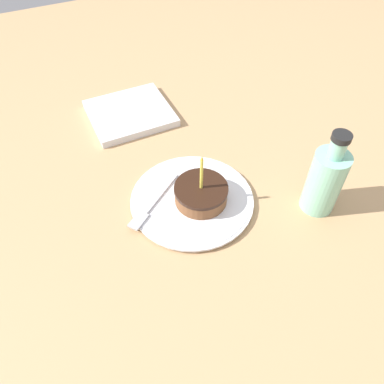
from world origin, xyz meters
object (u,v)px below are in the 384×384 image
(cake_slice, at_px, (200,194))
(bottle, at_px, (325,180))
(plate, at_px, (192,200))
(marble_board, at_px, (130,113))
(fork, at_px, (152,204))

(cake_slice, xyz_separation_m, bottle, (0.22, -0.11, 0.05))
(plate, height_order, marble_board, marble_board)
(plate, relative_size, fork, 1.78)
(plate, bearing_deg, fork, 166.84)
(plate, distance_m, bottle, 0.28)
(plate, distance_m, fork, 0.09)
(cake_slice, relative_size, fork, 0.85)
(fork, relative_size, marble_board, 0.71)
(cake_slice, bearing_deg, plate, 138.72)
(cake_slice, distance_m, bottle, 0.25)
(plate, bearing_deg, marble_board, 93.36)
(cake_slice, height_order, bottle, bottle)
(fork, distance_m, bottle, 0.36)
(plate, bearing_deg, bottle, -27.13)
(plate, xyz_separation_m, cake_slice, (0.01, -0.01, 0.03))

